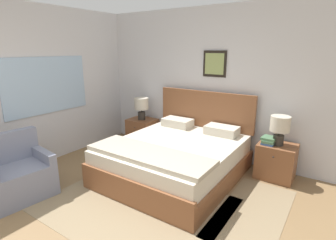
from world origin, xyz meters
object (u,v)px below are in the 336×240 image
at_px(nightstand_by_door, 276,161).
at_px(table_lamp_by_door, 280,126).
at_px(bed, 176,157).
at_px(nightstand_near_window, 142,132).
at_px(table_lamp_near_window, 141,106).
at_px(armchair, 17,176).

height_order(nightstand_by_door, table_lamp_by_door, table_lamp_by_door).
relative_size(bed, nightstand_near_window, 3.80).
xyz_separation_m(nightstand_near_window, table_lamp_near_window, (0.01, -0.02, 0.55)).
relative_size(nightstand_near_window, nightstand_by_door, 1.00).
bearing_deg(table_lamp_by_door, armchair, -138.19).
bearing_deg(bed, table_lamp_by_door, 30.28).
bearing_deg(nightstand_by_door, bed, -148.95).
xyz_separation_m(bed, armchair, (-1.41, -1.67, -0.01)).
height_order(bed, nightstand_by_door, bed).
xyz_separation_m(armchair, nightstand_near_window, (0.11, 2.45, -0.03)).
xyz_separation_m(armchair, table_lamp_by_door, (2.71, 2.43, 0.53)).
bearing_deg(bed, armchair, -130.26).
bearing_deg(table_lamp_near_window, armchair, -92.93).
distance_m(armchair, table_lamp_by_door, 3.68).
bearing_deg(bed, nightstand_near_window, 148.95).
height_order(table_lamp_near_window, table_lamp_by_door, same).
bearing_deg(nightstand_by_door, table_lamp_by_door, -82.86).
relative_size(bed, table_lamp_near_window, 4.64).
distance_m(bed, nightstand_near_window, 1.51).
height_order(bed, armchair, bed).
relative_size(nightstand_by_door, table_lamp_near_window, 1.22).
relative_size(armchair, table_lamp_near_window, 1.91).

